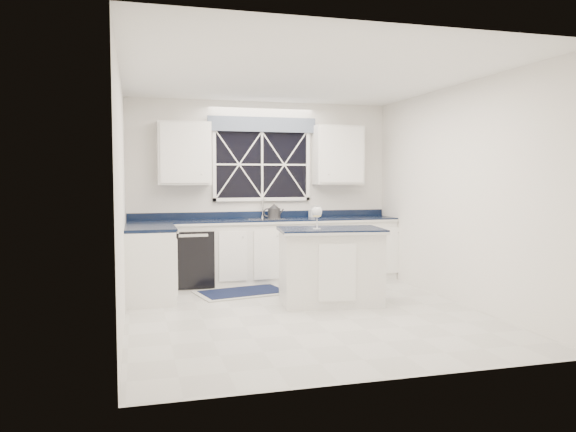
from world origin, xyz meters
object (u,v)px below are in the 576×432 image
object	(u,v)px
dishwasher	(191,257)
island	(331,266)
kettle	(274,212)
soap_bottle	(312,212)
faucet	(263,208)
wine_glass	(317,213)

from	to	relation	value
dishwasher	island	distance (m)	2.23
kettle	soap_bottle	size ratio (longest dim) A/B	1.72
faucet	kettle	xyz separation A→B (m)	(0.15, -0.09, -0.06)
dishwasher	wine_glass	xyz separation A→B (m)	(1.34, -1.68, 0.73)
wine_glass	island	bearing A→B (deg)	20.43
kettle	wine_glass	bearing A→B (deg)	-69.27
faucet	soap_bottle	xyz separation A→B (m)	(0.77, -0.01, -0.07)
dishwasher	kettle	bearing A→B (deg)	4.86
kettle	soap_bottle	distance (m)	0.63
dishwasher	faucet	distance (m)	1.31
kettle	faucet	bearing A→B (deg)	166.55
island	soap_bottle	size ratio (longest dim) A/B	7.60
dishwasher	wine_glass	bearing A→B (deg)	-51.28
island	kettle	xyz separation A→B (m)	(-0.30, 1.71, 0.57)
dishwasher	wine_glass	size ratio (longest dim) A/B	2.85
faucet	wine_glass	distance (m)	1.89
faucet	kettle	distance (m)	0.18
dishwasher	island	size ratio (longest dim) A/B	0.61
dishwasher	faucet	bearing A→B (deg)	10.02
faucet	kettle	bearing A→B (deg)	-31.08
dishwasher	wine_glass	distance (m)	2.27
kettle	island	bearing A→B (deg)	-62.40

